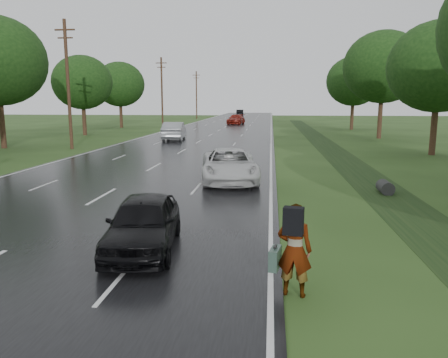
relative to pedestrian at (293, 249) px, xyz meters
The scene contains 19 objects.
road 45.82m from the pedestrian, 99.01° to the left, with size 14.00×180.00×0.04m, color black.
edge_stripe_east 45.25m from the pedestrian, 90.54° to the left, with size 0.12×180.00×0.01m, color silver.
edge_stripe_west 47.34m from the pedestrian, 107.11° to the left, with size 0.12×180.00×0.01m, color silver.
center_line 45.82m from the pedestrian, 99.01° to the left, with size 0.12×180.00×0.01m, color silver.
drainage_ditch 19.46m from the pedestrian, 77.14° to the left, with size 2.20×120.00×0.56m.
utility_pole_mid 30.38m from the pedestrian, 122.97° to the left, with size 1.60×0.26×10.00m.
utility_pole_far 57.77m from the pedestrian, 106.51° to the left, with size 1.60×0.26×10.00m.
utility_pole_distant 86.90m from the pedestrian, 100.87° to the left, with size 1.60×0.26×10.00m.
tree_east_c 27.13m from the pedestrian, 65.54° to the left, with size 7.00×7.00×9.29m.
tree_east_d 40.17m from the pedestrian, 74.47° to the left, with size 8.00×8.00×10.76m.
tree_east_f 53.52m from the pedestrian, 78.82° to the left, with size 7.20×7.20×9.62m.
tree_west_d 44.95m from the pedestrian, 118.58° to the left, with size 6.60×6.60×8.80m.
tree_west_f 57.83m from the pedestrian, 112.43° to the left, with size 7.00×7.00×9.29m.
pedestrian is the anchor object (origin of this frame).
white_pickup 12.36m from the pedestrian, 101.22° to the left, with size 2.54×5.52×1.53m, color silver.
dark_sedan 4.31m from the pedestrian, 148.62° to the left, with size 1.66×4.13×1.41m, color black.
silver_sedan 35.13m from the pedestrian, 106.29° to the left, with size 1.86×5.34×1.76m, color #95999D.
far_car_red 63.86m from the pedestrian, 95.55° to the left, with size 2.24×5.51×1.60m, color maroon.
far_car_dark 101.16m from the pedestrian, 94.63° to the left, with size 1.75×5.02×1.65m, color black.
Camera 1 is at (6.69, -8.48, 3.81)m, focal length 35.00 mm.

